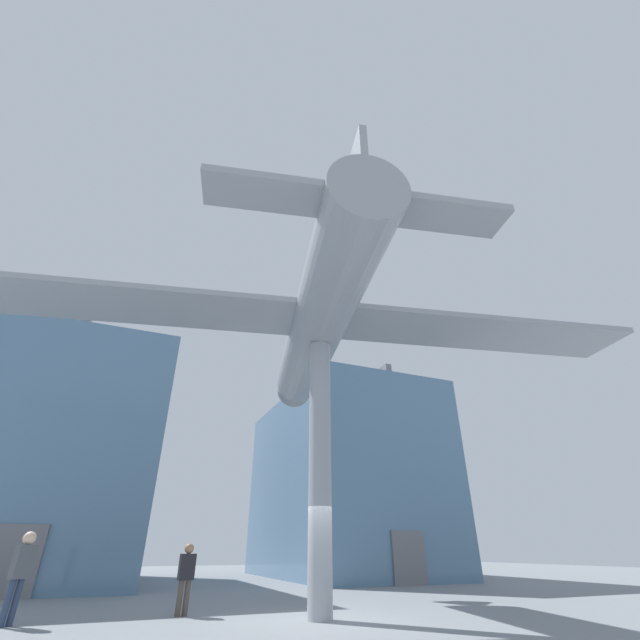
{
  "coord_description": "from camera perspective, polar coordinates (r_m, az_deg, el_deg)",
  "views": [
    {
      "loc": [
        -4.77,
        -11.4,
        1.51
      ],
      "look_at": [
        0.0,
        0.0,
        8.14
      ],
      "focal_mm": 24.0,
      "sensor_mm": 36.0,
      "label": 1
    }
  ],
  "objects": [
    {
      "name": "ground_plane",
      "position": [
        12.45,
        0.0,
        -35.19
      ],
      "size": [
        80.0,
        80.0,
        0.0
      ],
      "primitive_type": "plane",
      "color": "gray"
    },
    {
      "name": "glass_pavilion_left",
      "position": [
        27.49,
        -30.81,
        -16.54
      ],
      "size": [
        8.59,
        14.5,
        11.21
      ],
      "color": "slate",
      "rests_on": "ground_plane"
    },
    {
      "name": "suspended_airplane",
      "position": [
        14.23,
        -0.16,
        -0.41
      ],
      "size": [
        21.4,
        13.87,
        3.01
      ],
      "rotation": [
        0.0,
        0.0,
        -0.22
      ],
      "color": "#93999E",
      "rests_on": "support_pylon_central"
    },
    {
      "name": "support_pylon_central",
      "position": [
        12.53,
        0.0,
        -18.56
      ],
      "size": [
        0.63,
        0.63,
        7.23
      ],
      "color": "#999EA3",
      "rests_on": "ground_plane"
    },
    {
      "name": "glass_pavilion_right",
      "position": [
        30.17,
        2.93,
        -20.94
      ],
      "size": [
        8.59,
        14.5,
        11.21
      ],
      "color": "slate",
      "rests_on": "ground_plane"
    },
    {
      "name": "visitor_second",
      "position": [
        13.36,
        -35.04,
        -25.52
      ],
      "size": [
        0.45,
        0.42,
        1.88
      ],
      "rotation": [
        0.0,
        0.0,
        3.82
      ],
      "color": "#2D3D56",
      "rests_on": "ground_plane"
    },
    {
      "name": "visitor_person",
      "position": [
        13.58,
        -17.42,
        -29.54
      ],
      "size": [
        0.42,
        0.27,
        1.65
      ],
      "rotation": [
        0.0,
        0.0,
        0.12
      ],
      "color": "#4C4238",
      "rests_on": "ground_plane"
    }
  ]
}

